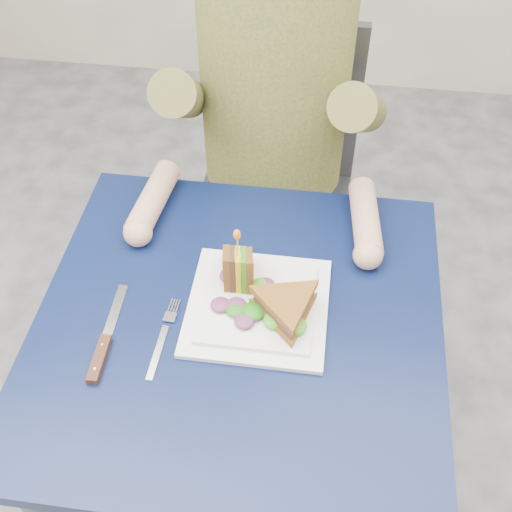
# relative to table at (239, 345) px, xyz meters

# --- Properties ---
(ground) EXTENTS (4.00, 4.00, 0.00)m
(ground) POSITION_rel_table_xyz_m (0.00, 0.00, -0.65)
(ground) COLOR #58585B
(ground) RESTS_ON ground
(table) EXTENTS (0.75, 0.75, 0.73)m
(table) POSITION_rel_table_xyz_m (0.00, 0.00, 0.00)
(table) COLOR black
(table) RESTS_ON ground
(chair) EXTENTS (0.42, 0.40, 0.93)m
(chair) POSITION_rel_table_xyz_m (0.00, 0.66, -0.11)
(chair) COLOR #47474C
(chair) RESTS_ON ground
(diner) EXTENTS (0.54, 0.59, 0.74)m
(diner) POSITION_rel_table_xyz_m (-0.00, 0.55, 0.26)
(diner) COLOR brown
(diner) RESTS_ON chair
(plate) EXTENTS (0.26, 0.26, 0.02)m
(plate) POSITION_rel_table_xyz_m (0.03, 0.03, 0.09)
(plate) COLOR white
(plate) RESTS_ON table
(sandwich_flat) EXTENTS (0.21, 0.21, 0.05)m
(sandwich_flat) POSITION_rel_table_xyz_m (0.09, 0.01, 0.12)
(sandwich_flat) COLOR brown
(sandwich_flat) RESTS_ON plate
(sandwich_upright) EXTENTS (0.08, 0.12, 0.12)m
(sandwich_upright) POSITION_rel_table_xyz_m (-0.01, 0.08, 0.13)
(sandwich_upright) COLOR brown
(sandwich_upright) RESTS_ON plate
(fork) EXTENTS (0.02, 0.18, 0.01)m
(fork) POSITION_rel_table_xyz_m (-0.13, -0.06, 0.08)
(fork) COLOR silver
(fork) RESTS_ON table
(knife) EXTENTS (0.03, 0.22, 0.02)m
(knife) POSITION_rel_table_xyz_m (-0.23, -0.10, 0.09)
(knife) COLOR silver
(knife) RESTS_ON table
(toothpick) EXTENTS (0.01, 0.01, 0.06)m
(toothpick) POSITION_rel_table_xyz_m (-0.01, 0.08, 0.20)
(toothpick) COLOR tan
(toothpick) RESTS_ON sandwich_upright
(toothpick_frill) EXTENTS (0.01, 0.01, 0.02)m
(toothpick_frill) POSITION_rel_table_xyz_m (-0.01, 0.08, 0.23)
(toothpick_frill) COLOR orange
(toothpick_frill) RESTS_ON sandwich_upright
(lettuce_spill) EXTENTS (0.15, 0.13, 0.02)m
(lettuce_spill) POSITION_rel_table_xyz_m (0.04, 0.04, 0.11)
(lettuce_spill) COLOR #337A14
(lettuce_spill) RESTS_ON plate
(onion_ring) EXTENTS (0.04, 0.04, 0.02)m
(onion_ring) POSITION_rel_table_xyz_m (0.05, 0.04, 0.11)
(onion_ring) COLOR #9E4C7A
(onion_ring) RESTS_ON plate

